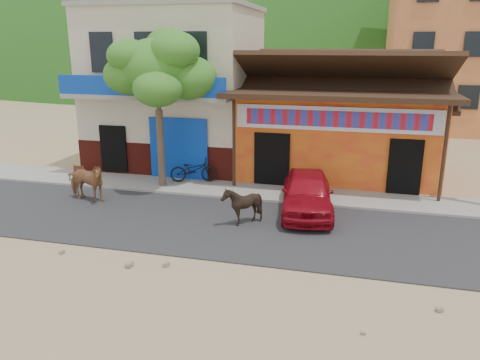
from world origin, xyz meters
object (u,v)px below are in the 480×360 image
(cow_tan, at_px, (86,182))
(scooter, at_px, (194,170))
(cow_dark, at_px, (242,205))
(red_car, at_px, (307,192))
(cafe_chair_right, at_px, (79,171))
(cafe_chair_left, at_px, (76,168))
(tree, at_px, (159,110))

(cow_tan, distance_m, scooter, 4.28)
(cow_dark, bearing_deg, red_car, 129.90)
(cow_tan, xyz_separation_m, cafe_chair_right, (-1.63, 2.04, -0.23))
(red_car, relative_size, cafe_chair_right, 5.01)
(scooter, relative_size, cafe_chair_left, 1.87)
(tree, bearing_deg, red_car, -14.33)
(tree, xyz_separation_m, cafe_chair_left, (-3.76, -0.17, -2.49))
(tree, relative_size, cow_dark, 4.74)
(red_car, bearing_deg, cafe_chair_right, 164.96)
(tree, distance_m, red_car, 6.54)
(cow_dark, xyz_separation_m, cafe_chair_left, (-7.81, 2.94, -0.04))
(tree, bearing_deg, cow_dark, -37.50)
(tree, relative_size, red_car, 1.45)
(scooter, bearing_deg, red_car, -133.22)
(scooter, relative_size, cafe_chair_right, 2.30)
(tree, distance_m, cow_tan, 3.82)
(cafe_chair_left, bearing_deg, tree, 4.95)
(cafe_chair_right, bearing_deg, scooter, 5.86)
(tree, bearing_deg, cow_tan, -130.77)
(cow_dark, distance_m, cafe_chair_left, 8.35)
(cafe_chair_left, height_order, cafe_chair_right, cafe_chair_left)
(cow_tan, bearing_deg, red_car, -75.42)
(tree, distance_m, scooter, 2.82)
(cafe_chair_right, bearing_deg, cafe_chair_left, 153.88)
(cow_dark, relative_size, cafe_chair_left, 1.25)
(cow_dark, bearing_deg, scooter, -143.11)
(cow_tan, relative_size, cafe_chair_left, 1.68)
(cow_dark, height_order, cafe_chair_right, cow_dark)
(cow_dark, xyz_separation_m, scooter, (-2.99, 3.86, -0.05))
(scooter, bearing_deg, cafe_chair_left, 82.60)
(cow_dark, height_order, scooter, cow_dark)
(tree, xyz_separation_m, red_car, (5.91, -1.51, -2.38))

